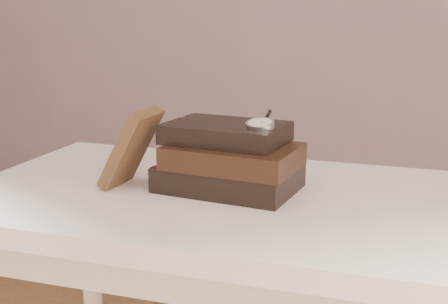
% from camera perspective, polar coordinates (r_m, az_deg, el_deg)
% --- Properties ---
extents(table, '(1.00, 0.60, 0.75)m').
position_cam_1_polar(table, '(1.20, -0.61, -7.97)').
color(table, white).
rests_on(table, ground).
extents(book_stack, '(0.28, 0.21, 0.13)m').
position_cam_1_polar(book_stack, '(1.16, 0.54, -0.71)').
color(book_stack, black).
rests_on(book_stack, table).
extents(journal, '(0.11, 0.11, 0.16)m').
position_cam_1_polar(journal, '(1.19, -8.93, 0.40)').
color(journal, '#3A2716').
rests_on(journal, table).
extents(pocket_watch, '(0.06, 0.16, 0.02)m').
position_cam_1_polar(pocket_watch, '(1.11, 3.55, 2.75)').
color(pocket_watch, silver).
rests_on(pocket_watch, book_stack).
extents(eyeglasses, '(0.12, 0.14, 0.05)m').
position_cam_1_polar(eyeglasses, '(1.28, -1.67, 1.20)').
color(eyeglasses, silver).
rests_on(eyeglasses, book_stack).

